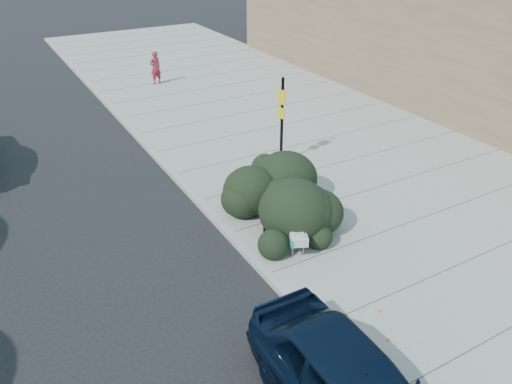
# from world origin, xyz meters

# --- Properties ---
(ground) EXTENTS (120.00, 120.00, 0.00)m
(ground) POSITION_xyz_m (0.00, 0.00, 0.00)
(ground) COLOR black
(ground) RESTS_ON ground
(sidewalk_near) EXTENTS (11.20, 50.00, 0.15)m
(sidewalk_near) POSITION_xyz_m (5.60, 5.00, 0.07)
(sidewalk_near) COLOR gray
(sidewalk_near) RESTS_ON ground
(curb_near) EXTENTS (0.22, 50.00, 0.17)m
(curb_near) POSITION_xyz_m (0.00, 5.00, 0.08)
(curb_near) COLOR #9E9E99
(curb_near) RESTS_ON ground
(bench) EXTENTS (1.26, 2.08, 0.63)m
(bench) POSITION_xyz_m (1.34, 1.00, 0.65)
(bench) COLOR gray
(bench) RESTS_ON sidewalk_near
(bike_rack) EXTENTS (0.17, 0.69, 1.01)m
(bike_rack) POSITION_xyz_m (0.75, 1.07, 0.76)
(bike_rack) COLOR black
(bike_rack) RESTS_ON sidewalk_near
(sign_post) EXTENTS (0.16, 0.34, 2.98)m
(sign_post) POSITION_xyz_m (3.48, 5.00, 1.82)
(sign_post) COLOR black
(sign_post) RESTS_ON sidewalk_near
(hedge) EXTENTS (3.83, 5.04, 1.69)m
(hedge) POSITION_xyz_m (1.50, 2.50, 1.00)
(hedge) COLOR black
(hedge) RESTS_ON sidewalk_near
(pedestrian) EXTENTS (0.66, 0.51, 1.62)m
(pedestrian) POSITION_xyz_m (2.99, 15.93, 0.96)
(pedestrian) COLOR maroon
(pedestrian) RESTS_ON sidewalk_near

